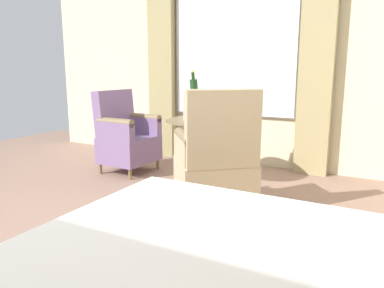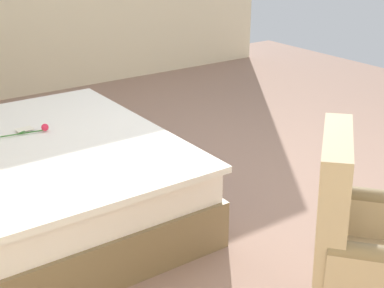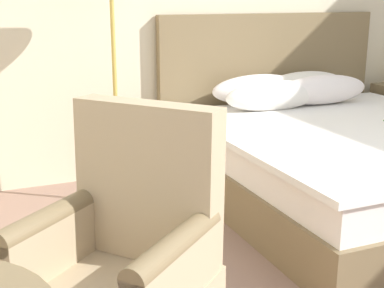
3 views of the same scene
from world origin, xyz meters
The scene contains 2 objects.
ground_plane centered at (0.00, 0.00, 0.00)m, with size 7.86×7.86×0.00m, color #937262.
armchair_by_window centered at (-1.53, 0.53, 0.42)m, with size 0.81×0.81×1.02m.
Camera 2 is at (-2.73, 2.32, 1.83)m, focal length 50.00 mm.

